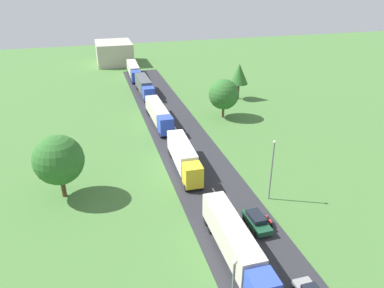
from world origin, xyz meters
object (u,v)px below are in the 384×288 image
truck_second (184,156)px  car_second (257,221)px  motorcycle_courier (269,220)px  tree_oak (239,74)px  truck_third (159,114)px  tree_maple (59,160)px  truck_fifth (134,70)px  lamppost_second (272,167)px  distant_building (114,53)px  truck_lead (235,243)px  tree_pine (224,94)px  truck_fourth (144,86)px

truck_second → car_second: 16.16m
motorcycle_courier → tree_oak: bearing=72.2°
truck_third → tree_maple: bearing=-128.2°
truck_fifth → lamppost_second: (8.88, -64.53, 2.59)m
tree_oak → tree_maple: 48.77m
truck_fifth → car_second: truck_fifth is taller
distant_building → tree_oak: bearing=-61.0°
lamppost_second → tree_oak: (11.72, 39.32, 1.16)m
truck_third → truck_fifth: bearing=90.2°
truck_second → tree_oak: tree_oak is taller
lamppost_second → truck_lead: bearing=-132.7°
truck_fifth → truck_third: bearing=-89.8°
truck_fifth → tree_pine: 37.84m
lamppost_second → distant_building: lamppost_second is taller
truck_fifth → tree_oak: (20.60, -25.22, 3.75)m
truck_second → tree_pine: (13.04, 18.65, 2.59)m
tree_maple → tree_pine: size_ratio=1.10×
motorcycle_courier → lamppost_second: bearing=63.1°
truck_second → truck_fifth: (-0.20, 53.99, -0.14)m
tree_maple → tree_pine: 36.75m
truck_lead → distant_building: bearing=92.5°
tree_oak → tree_pine: size_ratio=1.04×
truck_lead → tree_maple: bearing=135.1°
truck_fourth → tree_oak: size_ratio=1.58×
truck_second → tree_oak: (20.40, 28.77, 3.61)m
tree_oak → distant_building: (-24.19, 43.60, -2.47)m
lamppost_second → motorcycle_courier: bearing=-116.9°
truck_lead → tree_oak: tree_oak is taller
truck_lead → lamppost_second: 12.73m
truck_second → tree_maple: bearing=-171.2°
motorcycle_courier → distant_building: (-10.03, 87.72, 2.81)m
truck_lead → tree_pine: (12.82, 38.38, 2.61)m
truck_fifth → tree_oak: tree_oak is taller
tree_oak → lamppost_second: bearing=-106.6°
truck_fourth → truck_fifth: truck_fourth is taller
motorcycle_courier → tree_oak: tree_oak is taller
lamppost_second → tree_maple: (-25.61, 7.94, 0.70)m
tree_oak → truck_fourth: bearing=156.0°
motorcycle_courier → tree_pine: 34.93m
truck_lead → truck_third: bearing=90.4°
tree_oak → tree_pine: 12.56m
motorcycle_courier → car_second: bearing=-177.5°
truck_lead → distant_building: (-4.00, 92.10, 1.16)m
truck_third → truck_fourth: size_ratio=1.15×
truck_lead → truck_second: size_ratio=1.12×
truck_fifth → distant_building: (-3.58, 18.38, 1.28)m
truck_fourth → tree_pine: (12.85, -19.12, 2.62)m
car_second → distant_building: size_ratio=0.34×
truck_lead → tree_maple: (-17.15, 17.12, 3.17)m
truck_second → tree_maple: (-16.93, -2.61, 3.15)m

